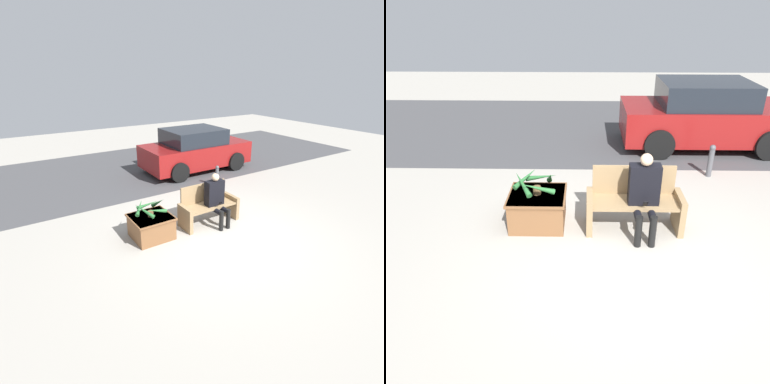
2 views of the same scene
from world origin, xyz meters
The scene contains 8 objects.
ground_plane centered at (0.00, 0.00, 0.00)m, with size 30.00×30.00×0.00m, color #9E998E.
road_surface centered at (0.00, 6.04, 0.00)m, with size 20.00×6.00×0.01m, color #424244.
bench centered at (0.08, 0.85, 0.42)m, with size 1.45×0.56×0.94m.
person_seated centered at (0.20, 0.67, 0.70)m, with size 0.45×0.59×1.26m.
planter_box centered at (-1.40, 0.92, 0.28)m, with size 0.88×0.83×0.52m.
potted_plant centered at (-1.41, 0.93, 0.72)m, with size 0.68×0.72×0.44m.
parked_car centered at (2.15, 4.57, 0.76)m, with size 3.92×1.98×1.54m.
bollard_post centered at (1.82, 2.77, 0.35)m, with size 0.12×0.12×0.67m.
Camera 1 is at (-3.81, -4.49, 3.45)m, focal length 28.00 mm.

